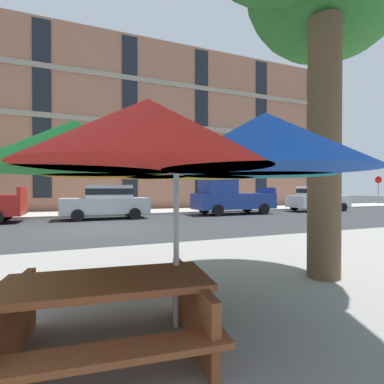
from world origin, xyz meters
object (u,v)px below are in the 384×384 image
at_px(sedan_silver, 107,201).
at_px(stop_sign, 378,186).
at_px(patio_umbrella, 176,151).
at_px(pickup_blue, 230,198).
at_px(picnic_table, 107,310).
at_px(sedan_white, 318,198).

height_order(sedan_silver, stop_sign, stop_sign).
relative_size(sedan_silver, patio_umbrella, 1.18).
xyz_separation_m(pickup_blue, picnic_table, (-8.49, -12.91, -0.54)).
bearing_deg(picnic_table, pickup_blue, 56.69).
bearing_deg(pickup_blue, sedan_white, -0.00).
distance_m(sedan_white, patio_umbrella, 19.57).
height_order(sedan_white, patio_umbrella, patio_umbrella).
relative_size(stop_sign, picnic_table, 1.44).
bearing_deg(patio_umbrella, picnic_table, -163.39).
height_order(pickup_blue, stop_sign, stop_sign).
bearing_deg(pickup_blue, picnic_table, -123.31).
distance_m(pickup_blue, patio_umbrella, 14.92).
bearing_deg(patio_umbrella, pickup_blue, 58.56).
relative_size(sedan_white, stop_sign, 1.56).
bearing_deg(sedan_silver, picnic_table, -94.85).
bearing_deg(patio_umbrella, stop_sign, 31.87).
distance_m(pickup_blue, picnic_table, 15.46).
distance_m(sedan_white, picnic_table, 20.24).
distance_m(sedan_silver, pickup_blue, 7.39).
height_order(pickup_blue, sedan_white, pickup_blue).
xyz_separation_m(stop_sign, patio_umbrella, (-26.38, -16.40, 0.10)).
relative_size(pickup_blue, sedan_white, 1.16).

